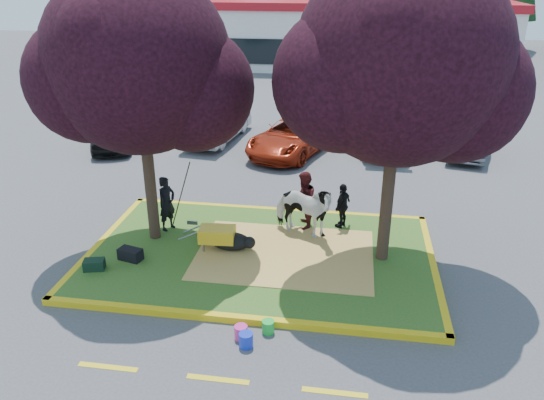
# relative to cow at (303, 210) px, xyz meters

# --- Properties ---
(ground) EXTENTS (90.00, 90.00, 0.00)m
(ground) POSITION_rel_cow_xyz_m (-0.91, -1.05, -0.86)
(ground) COLOR #424244
(ground) RESTS_ON ground
(median_island) EXTENTS (8.00, 5.00, 0.15)m
(median_island) POSITION_rel_cow_xyz_m (-0.91, -1.05, -0.79)
(median_island) COLOR #32591B
(median_island) RESTS_ON ground
(curb_near) EXTENTS (8.30, 0.16, 0.15)m
(curb_near) POSITION_rel_cow_xyz_m (-0.91, -3.63, -0.79)
(curb_near) COLOR gold
(curb_near) RESTS_ON ground
(curb_far) EXTENTS (8.30, 0.16, 0.15)m
(curb_far) POSITION_rel_cow_xyz_m (-0.91, 1.53, -0.79)
(curb_far) COLOR gold
(curb_far) RESTS_ON ground
(curb_left) EXTENTS (0.16, 5.30, 0.15)m
(curb_left) POSITION_rel_cow_xyz_m (-4.99, -1.05, -0.79)
(curb_left) COLOR gold
(curb_left) RESTS_ON ground
(curb_right) EXTENTS (0.16, 5.30, 0.15)m
(curb_right) POSITION_rel_cow_xyz_m (3.17, -1.05, -0.79)
(curb_right) COLOR gold
(curb_right) RESTS_ON ground
(straw_bedding) EXTENTS (4.20, 3.00, 0.01)m
(straw_bedding) POSITION_rel_cow_xyz_m (-0.31, -1.05, -0.71)
(straw_bedding) COLOR tan
(straw_bedding) RESTS_ON median_island
(tree_purple_left) EXTENTS (5.06, 4.20, 6.51)m
(tree_purple_left) POSITION_rel_cow_xyz_m (-3.69, -0.67, 3.50)
(tree_purple_left) COLOR black
(tree_purple_left) RESTS_ON median_island
(tree_purple_right) EXTENTS (5.30, 4.40, 6.82)m
(tree_purple_right) POSITION_rel_cow_xyz_m (2.01, -0.87, 3.70)
(tree_purple_right) COLOR black
(tree_purple_right) RESTS_ON median_island
(fire_lane_stripe_a) EXTENTS (1.10, 0.12, 0.01)m
(fire_lane_stripe_a) POSITION_rel_cow_xyz_m (-2.91, -5.25, -0.86)
(fire_lane_stripe_a) COLOR yellow
(fire_lane_stripe_a) RESTS_ON ground
(fire_lane_stripe_b) EXTENTS (1.10, 0.12, 0.01)m
(fire_lane_stripe_b) POSITION_rel_cow_xyz_m (-0.91, -5.25, -0.86)
(fire_lane_stripe_b) COLOR yellow
(fire_lane_stripe_b) RESTS_ON ground
(fire_lane_stripe_c) EXTENTS (1.10, 0.12, 0.01)m
(fire_lane_stripe_c) POSITION_rel_cow_xyz_m (1.09, -5.25, -0.86)
(fire_lane_stripe_c) COLOR yellow
(fire_lane_stripe_c) RESTS_ON ground
(retail_building) EXTENTS (20.40, 8.40, 4.40)m
(retail_building) POSITION_rel_cow_xyz_m (1.09, 26.93, 1.39)
(retail_building) COLOR silver
(retail_building) RESTS_ON ground
(cow) EXTENTS (1.85, 1.31, 1.43)m
(cow) POSITION_rel_cow_xyz_m (0.00, 0.00, 0.00)
(cow) COLOR silver
(cow) RESTS_ON median_island
(calf) EXTENTS (1.00, 0.59, 0.43)m
(calf) POSITION_rel_cow_xyz_m (-1.65, -0.99, -0.50)
(calf) COLOR black
(calf) RESTS_ON median_island
(handler) EXTENTS (0.56, 0.63, 1.45)m
(handler) POSITION_rel_cow_xyz_m (-3.51, -0.16, 0.01)
(handler) COLOR black
(handler) RESTS_ON median_island
(visitor_a) EXTENTS (0.66, 0.81, 1.54)m
(visitor_a) POSITION_rel_cow_xyz_m (-0.01, 0.47, 0.05)
(visitor_a) COLOR #491416
(visitor_a) RESTS_ON median_island
(visitor_b) EXTENTS (0.58, 0.77, 1.21)m
(visitor_b) POSITION_rel_cow_xyz_m (0.99, 0.68, -0.11)
(visitor_b) COLOR black
(visitor_b) RESTS_ON median_island
(wheelbarrow) EXTENTS (1.55, 0.56, 0.58)m
(wheelbarrow) POSITION_rel_cow_xyz_m (-1.96, -1.06, -0.31)
(wheelbarrow) COLOR black
(wheelbarrow) RESTS_ON median_island
(gear_bag_dark) EXTENTS (0.61, 0.43, 0.28)m
(gear_bag_dark) POSITION_rel_cow_xyz_m (-3.87, -1.85, -0.57)
(gear_bag_dark) COLOR black
(gear_bag_dark) RESTS_ON median_island
(gear_bag_green) EXTENTS (0.51, 0.39, 0.24)m
(gear_bag_green) POSITION_rel_cow_xyz_m (-4.52, -2.40, -0.59)
(gear_bag_green) COLOR black
(gear_bag_green) RESTS_ON median_island
(bucket_green) EXTENTS (0.26, 0.26, 0.26)m
(bucket_green) POSITION_rel_cow_xyz_m (-0.26, -3.85, -0.73)
(bucket_green) COLOR green
(bucket_green) RESTS_ON ground
(bucket_pink) EXTENTS (0.27, 0.27, 0.27)m
(bucket_pink) POSITION_rel_cow_xyz_m (-0.74, -4.11, -0.73)
(bucket_pink) COLOR #D22E88
(bucket_pink) RESTS_ON ground
(bucket_blue) EXTENTS (0.33, 0.33, 0.29)m
(bucket_blue) POSITION_rel_cow_xyz_m (-0.60, -4.32, -0.72)
(bucket_blue) COLOR #182FC2
(bucket_blue) RESTS_ON ground
(car_black) EXTENTS (2.69, 3.98, 1.26)m
(car_black) POSITION_rel_cow_xyz_m (-8.11, 6.65, -0.23)
(car_black) COLOR black
(car_black) RESTS_ON ground
(car_silver) EXTENTS (2.03, 4.46, 1.42)m
(car_silver) POSITION_rel_cow_xyz_m (-4.28, 8.14, -0.15)
(car_silver) COLOR #919498
(car_silver) RESTS_ON ground
(car_red) EXTENTS (3.58, 5.06, 1.28)m
(car_red) POSITION_rel_cow_xyz_m (-1.05, 7.00, -0.22)
(car_red) COLOR #98220C
(car_red) RESTS_ON ground
(car_white) EXTENTS (1.95, 4.70, 1.36)m
(car_white) POSITION_rel_cow_xyz_m (2.37, 8.24, -0.19)
(car_white) COLOR silver
(car_white) RESTS_ON ground
(car_grey) EXTENTS (2.13, 4.02, 1.26)m
(car_grey) POSITION_rel_cow_xyz_m (5.46, 7.91, -0.23)
(car_grey) COLOR #56585D
(car_grey) RESTS_ON ground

